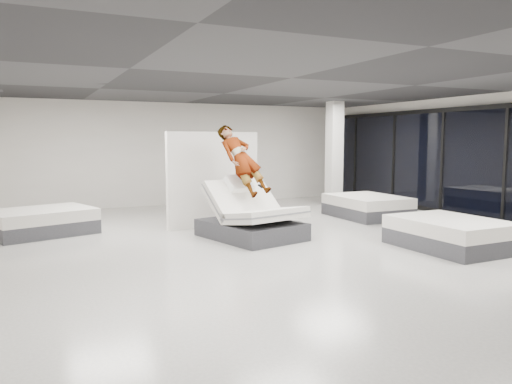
# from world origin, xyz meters

# --- Properties ---
(room) EXTENTS (14.00, 14.04, 3.20)m
(room) POSITION_xyz_m (0.00, 0.00, 1.60)
(room) COLOR beige
(room) RESTS_ON ground
(hero_bed) EXTENTS (1.97, 2.33, 1.31)m
(hero_bed) POSITION_xyz_m (-0.37, 0.99, 0.39)
(hero_bed) COLOR #3A3A3F
(hero_bed) RESTS_ON floor
(person) EXTENTS (1.04, 1.80, 1.44)m
(person) POSITION_xyz_m (-0.45, 1.32, 1.31)
(person) COLOR slate
(person) RESTS_ON hero_bed
(remote) EXTENTS (0.08, 0.15, 0.08)m
(remote) POSITION_xyz_m (-0.15, 1.03, 1.08)
(remote) COLOR black
(remote) RESTS_ON person
(divider_panel) EXTENTS (2.44, 0.58, 2.24)m
(divider_panel) POSITION_xyz_m (-0.54, 2.79, 1.12)
(divider_panel) COLOR white
(divider_panel) RESTS_ON floor
(flat_bed_right_far) EXTENTS (1.60, 2.11, 0.57)m
(flat_bed_right_far) POSITION_xyz_m (3.59, 2.30, 0.29)
(flat_bed_right_far) COLOR #3A3A3F
(flat_bed_right_far) RESTS_ON floor
(flat_bed_right_near) EXTENTS (1.58, 2.09, 0.57)m
(flat_bed_right_near) POSITION_xyz_m (2.62, -1.49, 0.28)
(flat_bed_right_near) COLOR #3A3A3F
(flat_bed_right_near) RESTS_ON floor
(flat_bed_left_far) EXTENTS (2.37, 2.04, 0.55)m
(flat_bed_left_far) POSITION_xyz_m (-4.32, 3.33, 0.28)
(flat_bed_left_far) COLOR #3A3A3F
(flat_bed_left_far) RESTS_ON floor
(column) EXTENTS (0.40, 0.40, 3.20)m
(column) POSITION_xyz_m (4.00, 4.50, 1.60)
(column) COLOR silver
(column) RESTS_ON floor
(storefront_glazing) EXTENTS (0.12, 13.40, 2.92)m
(storefront_glazing) POSITION_xyz_m (5.90, 0.00, 1.45)
(storefront_glazing) COLOR #22263A
(storefront_glazing) RESTS_ON floor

